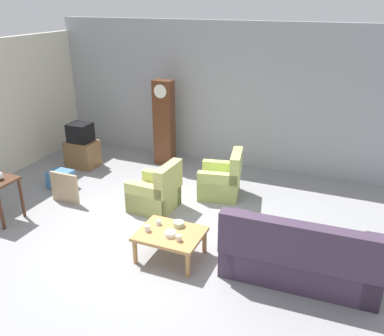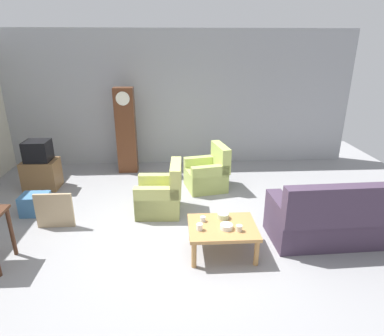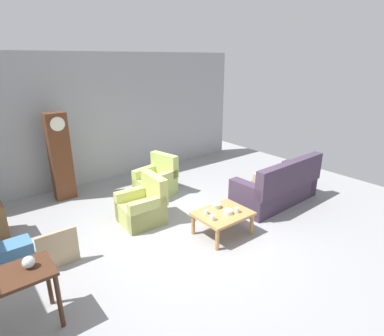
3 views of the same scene
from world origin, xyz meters
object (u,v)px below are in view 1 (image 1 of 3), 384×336
(tv_crt, at_px, (80,132))
(cup_white_porcelain, at_px, (147,228))
(tv_stand_cabinet, at_px, (83,154))
(couch_floral, at_px, (299,257))
(armchair_olive_far, at_px, (222,181))
(cup_cream_tall, at_px, (179,238))
(bowl_white_stacked, at_px, (170,234))
(armchair_olive_near, at_px, (156,194))
(framed_picture_leaning, at_px, (65,188))
(cup_blue_rimmed, at_px, (158,222))
(grandfather_clock, at_px, (164,123))
(bowl_shallow_green, at_px, (179,224))
(storage_box_blue, at_px, (61,179))
(coffee_table_wood, at_px, (170,236))

(tv_crt, height_order, cup_white_porcelain, tv_crt)
(tv_stand_cabinet, bearing_deg, couch_floral, -23.26)
(armchair_olive_far, xyz_separation_m, tv_stand_cabinet, (-3.46, 0.20, -0.00))
(cup_cream_tall, bearing_deg, bowl_white_stacked, 157.94)
(armchair_olive_near, height_order, cup_white_porcelain, armchair_olive_near)
(armchair_olive_far, xyz_separation_m, framed_picture_leaning, (-2.66, -1.43, -0.01))
(cup_white_porcelain, bearing_deg, cup_blue_rimmed, 73.92)
(armchair_olive_near, relative_size, armchair_olive_far, 0.99)
(tv_stand_cabinet, bearing_deg, framed_picture_leaning, -63.85)
(armchair_olive_near, bearing_deg, cup_cream_tall, -52.24)
(grandfather_clock, bearing_deg, bowl_shallow_green, -60.42)
(storage_box_blue, distance_m, cup_cream_tall, 3.67)
(cup_white_porcelain, bearing_deg, cup_cream_tall, -6.20)
(storage_box_blue, height_order, cup_cream_tall, cup_cream_tall)
(grandfather_clock, height_order, tv_crt, grandfather_clock)
(coffee_table_wood, relative_size, bowl_white_stacked, 5.58)
(tv_stand_cabinet, relative_size, cup_white_porcelain, 7.29)
(cup_cream_tall, relative_size, bowl_shallow_green, 0.52)
(tv_crt, xyz_separation_m, storage_box_blue, (0.29, -1.15, -0.63))
(grandfather_clock, bearing_deg, coffee_table_wood, -62.55)
(couch_floral, xyz_separation_m, cup_blue_rimmed, (-2.12, -0.07, 0.11))
(couch_floral, xyz_separation_m, cup_white_porcelain, (-2.18, -0.30, 0.12))
(armchair_olive_far, distance_m, grandfather_clock, 2.21)
(grandfather_clock, xyz_separation_m, storage_box_blue, (-1.38, -2.05, -0.80))
(coffee_table_wood, distance_m, cup_white_porcelain, 0.36)
(armchair_olive_far, bearing_deg, cup_blue_rimmed, -97.83)
(cup_blue_rimmed, xyz_separation_m, cup_cream_tall, (0.47, -0.29, 0.01))
(framed_picture_leaning, relative_size, cup_cream_tall, 6.82)
(storage_box_blue, distance_m, cup_blue_rimmed, 3.12)
(tv_stand_cabinet, bearing_deg, armchair_olive_far, -3.30)
(coffee_table_wood, relative_size, tv_crt, 2.00)
(storage_box_blue, height_order, cup_white_porcelain, cup_white_porcelain)
(grandfather_clock, height_order, framed_picture_leaning, grandfather_clock)
(cup_cream_tall, xyz_separation_m, bowl_white_stacked, (-0.16, 0.07, -0.01))
(cup_white_porcelain, bearing_deg, framed_picture_leaning, 157.73)
(tv_stand_cabinet, distance_m, tv_crt, 0.51)
(tv_crt, xyz_separation_m, cup_blue_rimmed, (3.17, -2.34, -0.35))
(grandfather_clock, relative_size, cup_cream_tall, 22.31)
(couch_floral, distance_m, tv_stand_cabinet, 5.75)
(tv_stand_cabinet, xyz_separation_m, storage_box_blue, (0.29, -1.15, -0.12))
(cup_white_porcelain, xyz_separation_m, cup_blue_rimmed, (0.07, 0.23, -0.01))
(coffee_table_wood, height_order, bowl_shallow_green, bowl_shallow_green)
(couch_floral, distance_m, bowl_white_stacked, 1.84)
(bowl_shallow_green, bearing_deg, grandfather_clock, 119.58)
(armchair_olive_near, bearing_deg, tv_crt, 154.67)
(cup_white_porcelain, bearing_deg, bowl_shallow_green, 39.38)
(storage_box_blue, bearing_deg, armchair_olive_near, -1.21)
(cup_white_porcelain, bearing_deg, storage_box_blue, 153.03)
(couch_floral, xyz_separation_m, grandfather_clock, (-3.61, 3.17, 0.63))
(cup_white_porcelain, bearing_deg, coffee_table_wood, 15.04)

